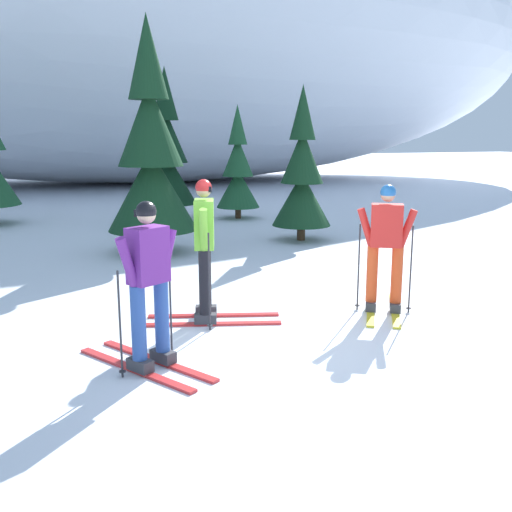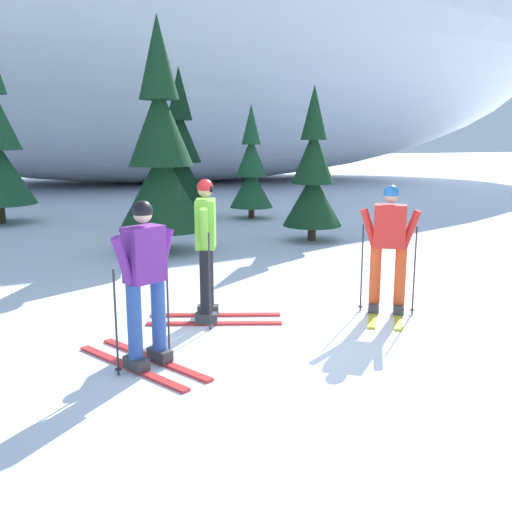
% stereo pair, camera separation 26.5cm
% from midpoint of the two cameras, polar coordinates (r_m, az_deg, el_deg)
% --- Properties ---
extents(ground_plane, '(120.00, 120.00, 0.00)m').
position_cam_midpoint_polar(ground_plane, '(6.75, 3.98, -8.91)').
color(ground_plane, white).
extents(skier_red_jacket, '(1.21, 1.59, 1.74)m').
position_cam_midpoint_polar(skier_red_jacket, '(7.94, 13.84, 0.81)').
color(skier_red_jacket, gold).
rests_on(skier_red_jacket, ground).
extents(skier_purple_jacket, '(1.22, 1.71, 1.75)m').
position_cam_midpoint_polar(skier_purple_jacket, '(6.00, -9.61, -2.63)').
color(skier_purple_jacket, red).
rests_on(skier_purple_jacket, ground).
extents(skier_lime_jacket, '(1.80, 0.96, 1.84)m').
position_cam_midpoint_polar(skier_lime_jacket, '(7.43, -3.85, 0.91)').
color(skier_lime_jacket, red).
rests_on(skier_lime_jacket, ground).
extents(pine_tree_center, '(1.81, 1.81, 4.68)m').
position_cam_midpoint_polar(pine_tree_center, '(11.99, -8.67, 9.64)').
color(pine_tree_center, '#47301E').
rests_on(pine_tree_center, ground).
extents(pine_tree_center_right, '(1.64, 1.64, 4.25)m').
position_cam_midpoint_polar(pine_tree_center_right, '(16.91, -6.95, 9.68)').
color(pine_tree_center_right, '#47301E').
rests_on(pine_tree_center_right, ground).
extents(pine_tree_right, '(1.24, 1.24, 3.22)m').
position_cam_midpoint_polar(pine_tree_right, '(16.80, -0.01, 8.28)').
color(pine_tree_right, '#47301E').
rests_on(pine_tree_right, ground).
extents(pine_tree_far_right, '(1.34, 1.34, 3.47)m').
position_cam_midpoint_polar(pine_tree_far_right, '(13.25, 6.18, 7.71)').
color(pine_tree_far_right, '#47301E').
rests_on(pine_tree_far_right, ground).
extents(snow_ridge_background, '(43.10, 20.88, 14.65)m').
position_cam_midpoint_polar(snow_ridge_background, '(30.85, -8.71, 20.90)').
color(snow_ridge_background, white).
rests_on(snow_ridge_background, ground).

